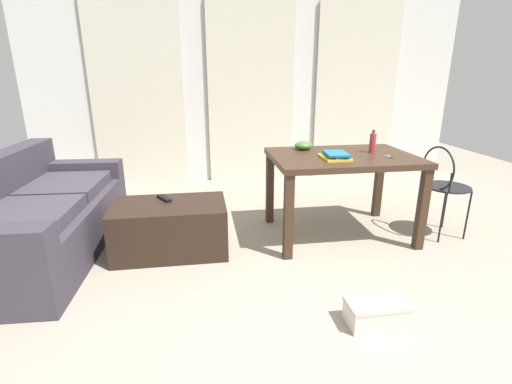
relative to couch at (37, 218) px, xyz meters
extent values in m
plane|color=gray|center=(2.04, -0.16, -0.31)|extent=(8.86, 8.86, 0.00)
cube|color=silver|center=(2.04, 2.09, 1.02)|extent=(5.73, 0.10, 2.66)
cube|color=beige|center=(0.58, 2.00, 0.86)|extent=(1.15, 0.03, 2.34)
cube|color=beige|center=(2.04, 2.00, 0.86)|extent=(1.15, 0.03, 2.34)
cube|color=beige|center=(3.51, 2.00, 0.86)|extent=(1.15, 0.03, 2.34)
cube|color=#38333D|center=(0.05, 0.00, -0.10)|extent=(0.95, 1.95, 0.41)
cube|color=#38333D|center=(0.08, 0.86, 0.19)|extent=(0.87, 0.24, 0.17)
cube|color=#3E3944|center=(0.11, 0.37, 0.15)|extent=(0.66, 0.75, 0.10)
cube|color=#3E3944|center=(0.08, -0.38, 0.15)|extent=(0.66, 0.75, 0.10)
cube|color=black|center=(1.06, -0.13, -0.10)|extent=(0.91, 0.55, 0.42)
cube|color=#382619|center=(2.56, -0.01, 0.42)|extent=(1.24, 0.88, 0.05)
cube|color=#382619|center=(1.99, -0.40, 0.04)|extent=(0.07, 0.07, 0.70)
cube|color=#382619|center=(3.13, -0.40, 0.04)|extent=(0.07, 0.07, 0.70)
cube|color=#382619|center=(1.99, 0.38, 0.04)|extent=(0.07, 0.07, 0.70)
cube|color=#382619|center=(3.13, 0.38, 0.04)|extent=(0.07, 0.07, 0.70)
cylinder|color=black|center=(3.50, -0.17, 0.15)|extent=(0.39, 0.39, 0.02)
cylinder|color=black|center=(3.65, -0.29, -0.08)|extent=(0.02, 0.02, 0.45)
cylinder|color=black|center=(3.62, -0.02, -0.08)|extent=(0.02, 0.02, 0.45)
cylinder|color=black|center=(3.38, -0.32, -0.08)|extent=(0.02, 0.02, 0.45)
cylinder|color=black|center=(3.35, -0.05, -0.08)|extent=(0.02, 0.02, 0.45)
torus|color=black|center=(3.37, -0.19, 0.33)|extent=(0.06, 0.38, 0.38)
cylinder|color=black|center=(3.39, -0.35, 0.25)|extent=(0.02, 0.02, 0.17)
cylinder|color=black|center=(3.35, -0.02, 0.25)|extent=(0.02, 0.02, 0.17)
cylinder|color=#99332D|center=(2.85, 0.04, 0.53)|extent=(0.06, 0.06, 0.17)
cylinder|color=#99332D|center=(2.85, 0.04, 0.63)|extent=(0.03, 0.03, 0.04)
ellipsoid|color=#477033|center=(2.28, 0.27, 0.48)|extent=(0.16, 0.16, 0.08)
cube|color=gold|center=(2.44, -0.14, 0.45)|extent=(0.21, 0.27, 0.02)
cube|color=#1E668C|center=(2.45, -0.15, 0.47)|extent=(0.18, 0.26, 0.02)
cube|color=#1E668C|center=(2.44, -0.16, 0.49)|extent=(0.20, 0.26, 0.01)
cube|color=#9EA0A5|center=(2.91, -0.14, 0.45)|extent=(0.03, 0.07, 0.00)
torus|color=#262628|center=(2.92, -0.19, 0.45)|extent=(0.03, 0.03, 0.00)
cube|color=#9EA0A5|center=(2.93, -0.14, 0.45)|extent=(0.03, 0.07, 0.00)
torus|color=#262628|center=(2.91, -0.19, 0.45)|extent=(0.03, 0.03, 0.00)
cube|color=black|center=(1.02, -0.02, 0.12)|extent=(0.13, 0.18, 0.02)
cube|color=beige|center=(2.32, -1.29, -0.25)|extent=(0.34, 0.19, 0.13)
cube|color=beige|center=(2.32, -1.29, -0.17)|extent=(0.35, 0.19, 0.02)
camera|label=1|loc=(1.33, -3.03, 1.12)|focal=26.00mm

